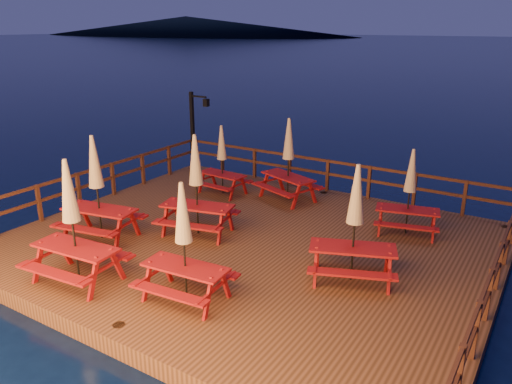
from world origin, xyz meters
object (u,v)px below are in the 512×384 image
lamp_post (196,124)px  picnic_table_0 (410,191)px  picnic_table_2 (355,222)px  picnic_table_1 (184,241)px

lamp_post → picnic_table_0: size_ratio=1.27×
picnic_table_0 → picnic_table_2: 3.26m
picnic_table_0 → picnic_table_2: (-0.27, -3.24, 0.16)m
picnic_table_2 → picnic_table_0: bearing=63.4°
picnic_table_2 → picnic_table_1: bearing=-156.5°
lamp_post → picnic_table_0: (8.73, -1.89, -0.57)m
picnic_table_0 → picnic_table_1: (-2.84, -5.84, 0.10)m
lamp_post → picnic_table_1: 9.73m
picnic_table_0 → picnic_table_1: size_ratio=0.92×
picnic_table_0 → picnic_table_1: 6.50m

